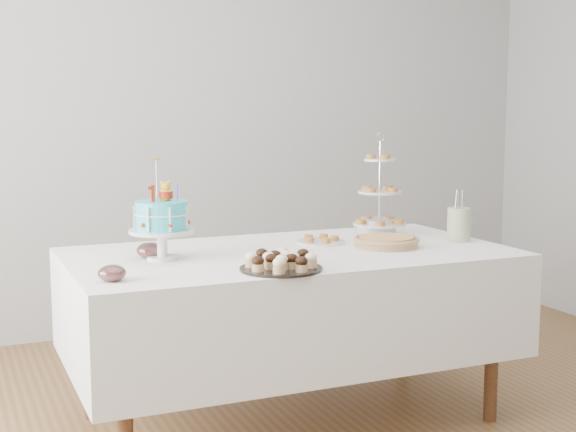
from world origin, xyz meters
name	(u,v)px	position (x,y,z in m)	size (l,w,h in m)	color
walls	(320,119)	(0.00, 0.00, 1.35)	(5.04, 4.04, 2.70)	#A7A9AC
table	(290,302)	(0.00, 0.30, 0.54)	(1.92, 1.02, 0.77)	silver
birthday_cake	(162,233)	(-0.57, 0.32, 0.88)	(0.27, 0.27, 0.42)	silver
cupcake_tray	(281,261)	(-0.20, -0.07, 0.81)	(0.32, 0.32, 0.07)	black
pie	(386,241)	(0.44, 0.23, 0.80)	(0.30, 0.30, 0.05)	#A77F5A
tiered_stand	(380,193)	(0.58, 0.53, 0.98)	(0.26, 0.26, 0.51)	silver
plate_stack	(377,226)	(0.60, 0.58, 0.81)	(0.19, 0.19, 0.07)	silver
pastry_plate	(321,240)	(0.21, 0.43, 0.78)	(0.23, 0.23, 0.03)	silver
jam_bowl_a	(112,273)	(-0.84, -0.01, 0.80)	(0.10, 0.10, 0.06)	silver
jam_bowl_b	(150,251)	(-0.60, 0.39, 0.80)	(0.11, 0.11, 0.07)	silver
utensil_pitcher	(459,223)	(0.84, 0.23, 0.86)	(0.11, 0.11, 0.24)	beige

